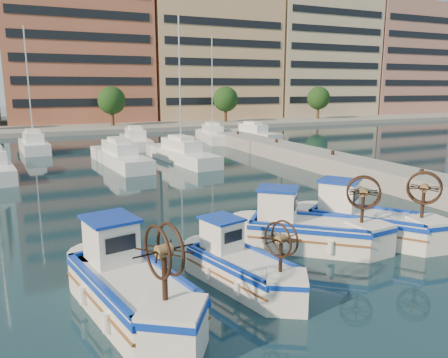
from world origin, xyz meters
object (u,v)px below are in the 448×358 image
fishing_boat_a (129,283)px  fishing_boat_c (306,228)px  fishing_boat_d (365,220)px  fishing_boat_b (240,264)px

fishing_boat_a → fishing_boat_c: fishing_boat_a is taller
fishing_boat_a → fishing_boat_d: bearing=-0.3°
fishing_boat_b → fishing_boat_c: bearing=11.8°
fishing_boat_d → fishing_boat_b: bearing=157.9°
fishing_boat_a → fishing_boat_c: size_ratio=1.08×
fishing_boat_a → fishing_boat_d: fishing_boat_a is taller
fishing_boat_a → fishing_boat_c: bearing=5.0°
fishing_boat_a → fishing_boat_d: (9.83, 2.03, -0.02)m
fishing_boat_a → fishing_boat_b: 3.50m
fishing_boat_a → fishing_boat_c: 7.42m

